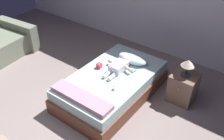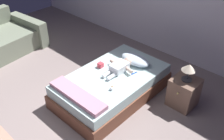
{
  "view_description": "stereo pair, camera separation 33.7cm",
  "coord_description": "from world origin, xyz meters",
  "px_view_note": "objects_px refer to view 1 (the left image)",
  "views": [
    {
      "loc": [
        2.2,
        -1.47,
        2.8
      ],
      "look_at": [
        0.24,
        1.13,
        0.52
      ],
      "focal_mm": 40.03,
      "sensor_mm": 36.0,
      "label": 1
    },
    {
      "loc": [
        2.46,
        -1.25,
        2.8
      ],
      "look_at": [
        0.24,
        1.13,
        0.52
      ],
      "focal_mm": 40.03,
      "sensor_mm": 36.0,
      "label": 2
    }
  ],
  "objects_px": {
    "baby": "(119,66)",
    "baby_bottle": "(115,87)",
    "lamp": "(188,64)",
    "toy_block": "(99,66)",
    "nightstand": "(183,87)",
    "pillow": "(133,58)",
    "bed": "(112,85)",
    "toothbrush": "(134,71)"
  },
  "relations": [
    {
      "from": "baby",
      "to": "baby_bottle",
      "type": "distance_m",
      "value": 0.52
    },
    {
      "from": "baby",
      "to": "lamp",
      "type": "relative_size",
      "value": 2.21
    },
    {
      "from": "toy_block",
      "to": "baby_bottle",
      "type": "distance_m",
      "value": 0.61
    },
    {
      "from": "baby_bottle",
      "to": "toy_block",
      "type": "bearing_deg",
      "value": 151.65
    },
    {
      "from": "nightstand",
      "to": "pillow",
      "type": "bearing_deg",
      "value": -175.02
    },
    {
      "from": "lamp",
      "to": "baby_bottle",
      "type": "relative_size",
      "value": 2.85
    },
    {
      "from": "nightstand",
      "to": "toy_block",
      "type": "xyz_separation_m",
      "value": [
        -1.28,
        -0.58,
        0.22
      ]
    },
    {
      "from": "baby",
      "to": "nightstand",
      "type": "bearing_deg",
      "value": 22.78
    },
    {
      "from": "nightstand",
      "to": "lamp",
      "type": "bearing_deg",
      "value": 90.0
    },
    {
      "from": "baby",
      "to": "lamp",
      "type": "height_order",
      "value": "lamp"
    },
    {
      "from": "pillow",
      "to": "lamp",
      "type": "distance_m",
      "value": 0.96
    },
    {
      "from": "baby",
      "to": "lamp",
      "type": "bearing_deg",
      "value": 22.79
    },
    {
      "from": "pillow",
      "to": "baby",
      "type": "xyz_separation_m",
      "value": [
        -0.05,
        -0.33,
        -0.0
      ]
    },
    {
      "from": "pillow",
      "to": "lamp",
      "type": "xyz_separation_m",
      "value": [
        0.93,
        0.08,
        0.21
      ]
    },
    {
      "from": "bed",
      "to": "baby",
      "type": "bearing_deg",
      "value": 89.3
    },
    {
      "from": "toothbrush",
      "to": "lamp",
      "type": "bearing_deg",
      "value": 23.45
    },
    {
      "from": "bed",
      "to": "lamp",
      "type": "bearing_deg",
      "value": 31.98
    },
    {
      "from": "bed",
      "to": "pillow",
      "type": "bearing_deg",
      "value": 84.58
    },
    {
      "from": "baby",
      "to": "toy_block",
      "type": "bearing_deg",
      "value": -151.15
    },
    {
      "from": "nightstand",
      "to": "lamp",
      "type": "distance_m",
      "value": 0.45
    },
    {
      "from": "baby",
      "to": "toy_block",
      "type": "xyz_separation_m",
      "value": [
        -0.3,
        -0.17,
        -0.02
      ]
    },
    {
      "from": "toy_block",
      "to": "pillow",
      "type": "bearing_deg",
      "value": 54.94
    },
    {
      "from": "bed",
      "to": "toothbrush",
      "type": "distance_m",
      "value": 0.44
    },
    {
      "from": "pillow",
      "to": "toy_block",
      "type": "relative_size",
      "value": 6.39
    },
    {
      "from": "nightstand",
      "to": "baby",
      "type": "bearing_deg",
      "value": -157.22
    },
    {
      "from": "bed",
      "to": "baby",
      "type": "relative_size",
      "value": 3.05
    },
    {
      "from": "pillow",
      "to": "toothbrush",
      "type": "bearing_deg",
      "value": -52.35
    },
    {
      "from": "nightstand",
      "to": "toy_block",
      "type": "height_order",
      "value": "toy_block"
    },
    {
      "from": "baby_bottle",
      "to": "baby",
      "type": "bearing_deg",
      "value": 117.73
    },
    {
      "from": "nightstand",
      "to": "baby_bottle",
      "type": "relative_size",
      "value": 4.98
    },
    {
      "from": "pillow",
      "to": "nightstand",
      "type": "relative_size",
      "value": 1.13
    },
    {
      "from": "toothbrush",
      "to": "lamp",
      "type": "xyz_separation_m",
      "value": [
        0.75,
        0.32,
        0.27
      ]
    },
    {
      "from": "baby",
      "to": "toy_block",
      "type": "height_order",
      "value": "baby"
    },
    {
      "from": "toothbrush",
      "to": "bed",
      "type": "bearing_deg",
      "value": -129.27
    },
    {
      "from": "bed",
      "to": "lamp",
      "type": "relative_size",
      "value": 6.74
    },
    {
      "from": "toy_block",
      "to": "nightstand",
      "type": "bearing_deg",
      "value": 24.26
    },
    {
      "from": "lamp",
      "to": "toy_block",
      "type": "height_order",
      "value": "lamp"
    },
    {
      "from": "bed",
      "to": "toothbrush",
      "type": "relative_size",
      "value": 15.16
    },
    {
      "from": "pillow",
      "to": "baby",
      "type": "bearing_deg",
      "value": -98.26
    },
    {
      "from": "pillow",
      "to": "toy_block",
      "type": "xyz_separation_m",
      "value": [
        -0.35,
        -0.5,
        -0.03
      ]
    },
    {
      "from": "nightstand",
      "to": "baby_bottle",
      "type": "distance_m",
      "value": 1.16
    },
    {
      "from": "lamp",
      "to": "toy_block",
      "type": "distance_m",
      "value": 1.43
    }
  ]
}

